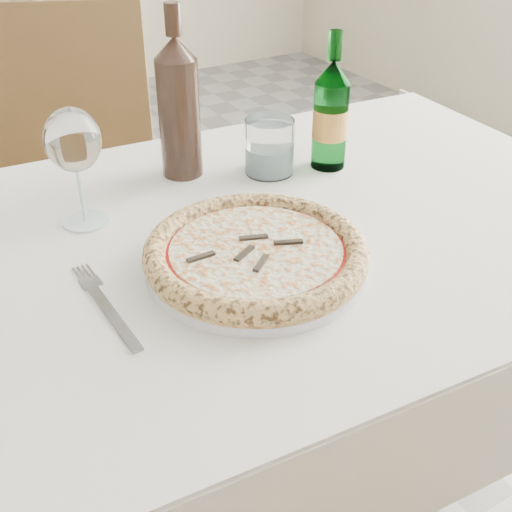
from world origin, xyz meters
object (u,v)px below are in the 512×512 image
(wine_glass, at_px, (73,143))
(dining_table, at_px, (223,289))
(pizza, at_px, (256,252))
(tumbler, at_px, (269,150))
(beer_bottle, at_px, (331,115))
(plate, at_px, (256,263))
(wine_bottle, at_px, (179,106))
(chair_far, at_px, (67,169))

(wine_glass, bearing_deg, dining_table, -41.80)
(pizza, bearing_deg, wine_glass, 123.36)
(tumbler, xyz_separation_m, beer_bottle, (0.10, -0.03, 0.05))
(wine_glass, relative_size, beer_bottle, 0.77)
(dining_table, distance_m, plate, 0.14)
(wine_glass, bearing_deg, wine_bottle, 22.27)
(dining_table, height_order, wine_bottle, wine_bottle)
(tumbler, xyz_separation_m, wine_bottle, (-0.13, 0.07, 0.08))
(dining_table, relative_size, beer_bottle, 5.87)
(tumbler, relative_size, wine_bottle, 0.34)
(plate, bearing_deg, chair_far, 90.96)
(wine_glass, xyz_separation_m, beer_bottle, (0.44, -0.02, -0.04))
(wine_bottle, bearing_deg, plate, -97.68)
(plate, height_order, beer_bottle, beer_bottle)
(pizza, relative_size, wine_glass, 1.67)
(plate, xyz_separation_m, wine_glass, (-0.16, 0.24, 0.12))
(pizza, height_order, tumbler, tumbler)
(wine_glass, distance_m, tumbler, 0.35)
(chair_far, relative_size, plate, 3.11)
(plate, bearing_deg, wine_glass, 123.36)
(chair_far, distance_m, beer_bottle, 0.84)
(plate, xyz_separation_m, pizza, (-0.00, 0.00, 0.02))
(wine_bottle, bearing_deg, chair_far, 95.55)
(dining_table, height_order, pizza, pizza)
(tumbler, bearing_deg, beer_bottle, -16.84)
(chair_far, relative_size, pizza, 3.05)
(wine_glass, bearing_deg, tumbler, 1.77)
(chair_far, relative_size, wine_bottle, 3.24)
(wine_bottle, bearing_deg, wine_glass, -157.73)
(dining_table, xyz_separation_m, plate, (-0.00, -0.10, 0.10))
(wine_glass, xyz_separation_m, tumbler, (0.34, 0.01, -0.09))
(chair_far, xyz_separation_m, wine_bottle, (0.06, -0.62, 0.35))
(dining_table, xyz_separation_m, chair_far, (-0.02, 0.84, -0.13))
(wine_glass, bearing_deg, pizza, -56.64)
(plate, bearing_deg, dining_table, 90.00)
(chair_far, xyz_separation_m, plate, (0.02, -0.94, 0.23))
(pizza, xyz_separation_m, beer_bottle, (0.28, 0.22, 0.07))
(wine_glass, xyz_separation_m, wine_bottle, (0.20, 0.08, -0.01))
(pizza, bearing_deg, beer_bottle, 38.17)
(wine_glass, bearing_deg, beer_bottle, -2.74)
(plate, relative_size, beer_bottle, 1.26)
(chair_far, bearing_deg, plate, -89.04)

